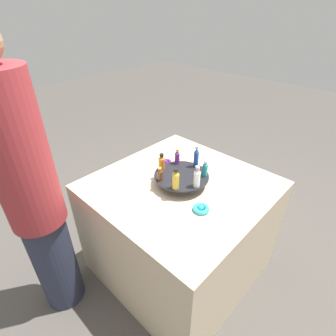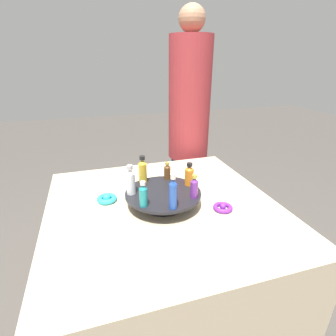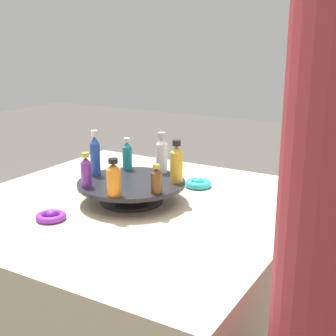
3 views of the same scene
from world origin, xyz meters
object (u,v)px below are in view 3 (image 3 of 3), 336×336
(bottle_purple, at_px, (86,171))
(bottle_gold, at_px, (176,163))
(display_stand, at_px, (132,188))
(bottle_blue, at_px, (94,155))
(ribbon_bow_teal, at_px, (198,183))
(bottle_orange, at_px, (114,179))
(bottle_teal, at_px, (127,155))
(bottle_brown, at_px, (156,180))
(bottle_clear, at_px, (162,154))
(ribbon_bow_purple, at_px, (51,216))

(bottle_purple, bearing_deg, bottle_gold, 40.01)
(display_stand, relative_size, bottle_blue, 2.30)
(display_stand, xyz_separation_m, bottle_blue, (-0.14, -0.00, 0.09))
(ribbon_bow_teal, bearing_deg, bottle_orange, -101.60)
(ribbon_bow_teal, bearing_deg, bottle_purple, -119.14)
(bottle_purple, bearing_deg, bottle_teal, 91.44)
(bottle_blue, distance_m, ribbon_bow_teal, 0.38)
(bottle_blue, height_order, bottle_brown, bottle_blue)
(bottle_gold, xyz_separation_m, bottle_clear, (-0.10, 0.07, 0.00))
(bottle_blue, bearing_deg, bottle_gold, 14.29)
(bottle_purple, height_order, ribbon_bow_teal, bottle_purple)
(ribbon_bow_teal, bearing_deg, ribbon_bow_purple, -114.93)
(display_stand, bearing_deg, bottle_clear, 78.58)
(bottle_teal, bearing_deg, bottle_clear, 14.29)
(display_stand, bearing_deg, ribbon_bow_purple, -114.93)
(bottle_purple, bearing_deg, ribbon_bow_teal, 60.86)
(bottle_purple, relative_size, bottle_gold, 0.79)
(bottle_blue, xyz_separation_m, bottle_purple, (0.06, -0.11, -0.02))
(bottle_blue, height_order, bottle_gold, bottle_blue)
(display_stand, distance_m, bottle_brown, 0.16)
(bottle_teal, bearing_deg, ribbon_bow_teal, 33.44)
(bottle_brown, xyz_separation_m, bottle_gold, (-0.00, 0.12, 0.02))
(bottle_teal, bearing_deg, bottle_brown, -37.14)
(bottle_orange, bearing_deg, bottle_purple, 168.58)
(bottle_clear, height_order, ribbon_bow_purple, bottle_clear)
(display_stand, xyz_separation_m, bottle_brown, (0.13, -0.06, 0.06))
(display_stand, relative_size, bottle_brown, 3.95)
(display_stand, relative_size, bottle_clear, 2.53)
(bottle_teal, height_order, bottle_gold, bottle_gold)
(bottle_purple, bearing_deg, bottle_clear, 65.72)
(bottle_purple, xyz_separation_m, bottle_orange, (0.12, -0.02, 0.00))
(bottle_brown, distance_m, ribbon_bow_teal, 0.32)
(bottle_purple, height_order, bottle_orange, bottle_orange)
(display_stand, distance_m, bottle_purple, 0.16)
(display_stand, relative_size, ribbon_bow_purple, 3.92)
(display_stand, relative_size, bottle_orange, 3.12)
(bottle_gold, bearing_deg, bottle_clear, 142.86)
(ribbon_bow_teal, bearing_deg, bottle_brown, -86.96)
(bottle_gold, relative_size, bottle_clear, 0.99)
(ribbon_bow_purple, bearing_deg, bottle_gold, 52.17)
(ribbon_bow_teal, height_order, ribbon_bow_purple, ribbon_bow_teal)
(display_stand, bearing_deg, ribbon_bow_teal, 65.07)
(display_stand, relative_size, ribbon_bow_teal, 3.66)
(bottle_purple, distance_m, bottle_gold, 0.28)
(bottle_blue, bearing_deg, bottle_clear, 40.01)
(bottle_gold, distance_m, bottle_clear, 0.12)
(bottle_brown, bearing_deg, ribbon_bow_purple, -142.62)
(display_stand, bearing_deg, bottle_gold, 27.15)
(bottle_blue, xyz_separation_m, bottle_gold, (0.27, 0.07, -0.01))
(bottle_orange, relative_size, ribbon_bow_teal, 1.17)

